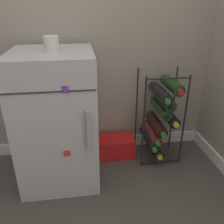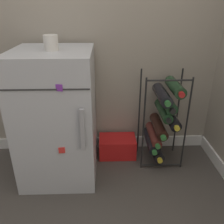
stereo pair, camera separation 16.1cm
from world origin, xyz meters
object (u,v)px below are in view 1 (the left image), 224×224
at_px(mini_fridge, 58,119).
at_px(soda_box, 116,146).
at_px(fridge_top_cup, 51,44).
at_px(wine_rack, 160,116).

distance_m(mini_fridge, soda_box, 0.56).
xyz_separation_m(mini_fridge, fridge_top_cup, (0.01, -0.03, 0.47)).
height_order(wine_rack, soda_box, wine_rack).
height_order(mini_fridge, soda_box, mini_fridge).
height_order(soda_box, fridge_top_cup, fridge_top_cup).
relative_size(wine_rack, fridge_top_cup, 7.96).
distance_m(wine_rack, fridge_top_cup, 0.90).
distance_m(wine_rack, soda_box, 0.42).
bearing_deg(fridge_top_cup, wine_rack, 10.46).
bearing_deg(wine_rack, soda_box, 167.81).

